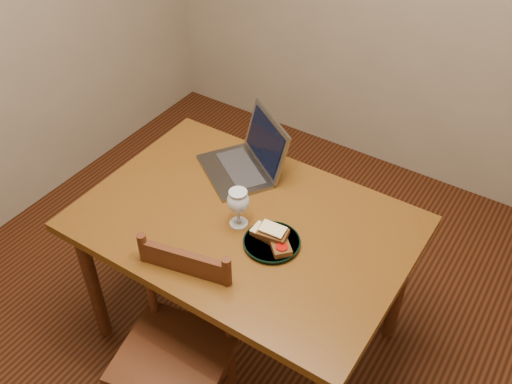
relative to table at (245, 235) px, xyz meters
The scene contains 9 objects.
floor 0.66m from the table, 62.75° to the left, with size 3.20×3.20×0.02m, color black.
table is the anchor object (origin of this frame).
chair 0.50m from the table, 90.42° to the right, with size 0.48×0.47×0.44m.
plate 0.19m from the table, 18.89° to the right, with size 0.22×0.22×0.02m, color black.
sandwich_cheese 0.18m from the table, 19.74° to the right, with size 0.11×0.06×0.03m, color #381E0C, non-canonical shape.
sandwich_tomato 0.24m from the table, 17.90° to the right, with size 0.11×0.07×0.04m, color #381E0C, non-canonical shape.
sandwich_top 0.22m from the table, 17.20° to the right, with size 0.11×0.07×0.03m, color #381E0C, non-canonical shape.
milk_glass 0.17m from the table, 105.90° to the right, with size 0.09×0.09×0.17m, color white, non-canonical shape.
laptop 0.36m from the table, 120.66° to the left, with size 0.45×0.44×0.24m.
Camera 1 is at (0.93, -1.36, 2.31)m, focal length 40.00 mm.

